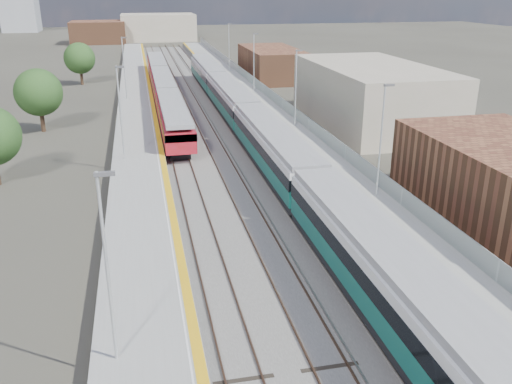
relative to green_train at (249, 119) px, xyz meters
name	(u,v)px	position (x,y,z in m)	size (l,w,h in m)	color
ground	(219,120)	(-1.50, 9.62, -2.26)	(320.00, 320.00, 0.00)	#47443A
ballast_bed	(197,116)	(-3.75, 12.12, -2.23)	(10.50, 155.00, 0.06)	#565451
tracks	(200,112)	(-3.15, 13.80, -2.15)	(8.96, 160.00, 0.17)	#4C3323
platform_right	(260,109)	(3.78, 12.11, -1.72)	(4.70, 155.00, 8.52)	slate
platform_left	(137,115)	(-10.55, 12.11, -1.74)	(4.30, 155.00, 8.52)	slate
buildings	(93,1)	(-19.62, 98.22, 8.45)	(72.00, 185.50, 40.00)	brown
green_train	(249,119)	(0.00, 0.00, 0.00)	(2.91, 81.10, 3.21)	black
red_train	(163,87)	(-7.00, 21.10, -0.25)	(2.69, 54.60, 3.39)	black
tree_b	(38,92)	(-20.18, 8.56, 1.84)	(4.81, 4.81, 6.51)	#382619
tree_c	(79,58)	(-18.61, 37.77, 1.71)	(4.66, 4.66, 6.31)	#382619
tree_d	(343,70)	(17.67, 21.49, 1.13)	(3.98, 3.98, 5.40)	#382619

